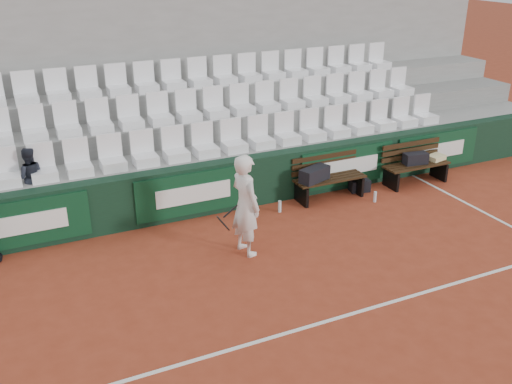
% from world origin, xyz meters
% --- Properties ---
extents(ground, '(80.00, 80.00, 0.00)m').
position_xyz_m(ground, '(0.00, 0.00, 0.00)').
color(ground, '#9A3A22').
rests_on(ground, ground).
extents(court_baseline, '(18.00, 0.06, 0.01)m').
position_xyz_m(court_baseline, '(0.00, 0.00, 0.00)').
color(court_baseline, white).
rests_on(court_baseline, ground).
extents(back_barrier, '(18.00, 0.34, 1.00)m').
position_xyz_m(back_barrier, '(0.07, 3.99, 0.50)').
color(back_barrier, '#10301E').
rests_on(back_barrier, ground).
extents(grandstand_tier_front, '(18.00, 0.95, 1.00)m').
position_xyz_m(grandstand_tier_front, '(0.00, 4.62, 0.50)').
color(grandstand_tier_front, '#989895').
rests_on(grandstand_tier_front, ground).
extents(grandstand_tier_mid, '(18.00, 0.95, 1.45)m').
position_xyz_m(grandstand_tier_mid, '(0.00, 5.58, 0.72)').
color(grandstand_tier_mid, gray).
rests_on(grandstand_tier_mid, ground).
extents(grandstand_tier_back, '(18.00, 0.95, 1.90)m').
position_xyz_m(grandstand_tier_back, '(0.00, 6.53, 0.95)').
color(grandstand_tier_back, gray).
rests_on(grandstand_tier_back, ground).
extents(grandstand_rear_wall, '(18.00, 0.30, 4.40)m').
position_xyz_m(grandstand_rear_wall, '(0.00, 7.15, 2.20)').
color(grandstand_rear_wall, '#989895').
rests_on(grandstand_rear_wall, ground).
extents(seat_row_front, '(11.90, 0.44, 0.63)m').
position_xyz_m(seat_row_front, '(0.00, 4.45, 1.31)').
color(seat_row_front, white).
rests_on(seat_row_front, grandstand_tier_front).
extents(seat_row_mid, '(11.90, 0.44, 0.63)m').
position_xyz_m(seat_row_mid, '(0.00, 5.40, 1.77)').
color(seat_row_mid, white).
rests_on(seat_row_mid, grandstand_tier_mid).
extents(seat_row_back, '(11.90, 0.44, 0.63)m').
position_xyz_m(seat_row_back, '(0.00, 6.35, 2.21)').
color(seat_row_back, white).
rests_on(seat_row_back, grandstand_tier_back).
extents(bench_left, '(1.50, 0.56, 0.45)m').
position_xyz_m(bench_left, '(2.63, 3.59, 0.23)').
color(bench_left, '#311E0E').
rests_on(bench_left, ground).
extents(bench_right, '(1.50, 0.56, 0.45)m').
position_xyz_m(bench_right, '(4.74, 3.48, 0.23)').
color(bench_right, '#321F0F').
rests_on(bench_right, ground).
extents(sports_bag_left, '(0.71, 0.48, 0.28)m').
position_xyz_m(sports_bag_left, '(2.26, 3.58, 0.59)').
color(sports_bag_left, black).
rests_on(sports_bag_left, bench_left).
extents(sports_bag_right, '(0.55, 0.31, 0.24)m').
position_xyz_m(sports_bag_right, '(4.71, 3.51, 0.57)').
color(sports_bag_right, black).
rests_on(sports_bag_right, bench_right).
extents(towel, '(0.43, 0.35, 0.11)m').
position_xyz_m(towel, '(5.29, 3.52, 0.50)').
color(towel, beige).
rests_on(towel, bench_right).
extents(sports_bag_ground, '(0.46, 0.33, 0.25)m').
position_xyz_m(sports_bag_ground, '(3.40, 3.63, 0.13)').
color(sports_bag_ground, black).
rests_on(sports_bag_ground, ground).
extents(water_bottle_near, '(0.07, 0.07, 0.23)m').
position_xyz_m(water_bottle_near, '(1.41, 3.42, 0.12)').
color(water_bottle_near, silver).
rests_on(water_bottle_near, ground).
extents(water_bottle_far, '(0.06, 0.06, 0.22)m').
position_xyz_m(water_bottle_far, '(3.37, 3.03, 0.11)').
color(water_bottle_far, silver).
rests_on(water_bottle_far, ground).
extents(tennis_player, '(0.76, 0.70, 1.74)m').
position_xyz_m(tennis_player, '(0.17, 2.26, 0.87)').
color(tennis_player, white).
rests_on(tennis_player, ground).
extents(spectator_c, '(0.54, 0.44, 1.05)m').
position_xyz_m(spectator_c, '(-2.94, 4.50, 1.53)').
color(spectator_c, black).
rests_on(spectator_c, grandstand_tier_front).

